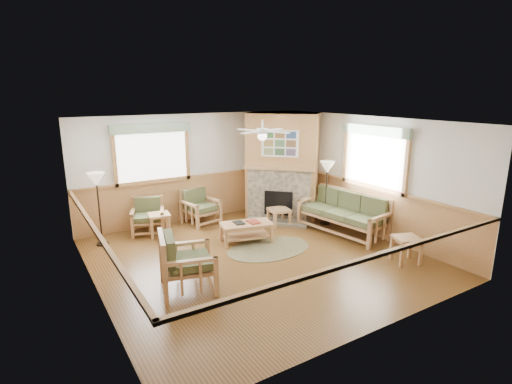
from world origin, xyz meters
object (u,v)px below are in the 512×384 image
armchair_back_right (201,207)px  end_table_chairs (159,225)px  coffee_table (246,232)px  sofa (343,213)px  end_table_sofa (406,250)px  footstool (279,217)px  floor_lamp_left (99,209)px  floor_lamp_right (326,193)px  armchair_left (188,261)px  armchair_back_left (148,216)px

armchair_back_right → end_table_chairs: armchair_back_right is taller
coffee_table → sofa: bearing=-2.8°
end_table_sofa → footstool: size_ratio=1.08×
footstool → end_table_sofa: bearing=-75.4°
floor_lamp_left → floor_lamp_right: (5.05, -1.47, -0.00)m
armchair_back_right → armchair_left: armchair_left is taller
floor_lamp_left → armchair_left: bearing=-73.6°
floor_lamp_right → end_table_chairs: bearing=160.4°
end_table_chairs → footstool: 2.89m
floor_lamp_right → footstool: bearing=153.0°
sofa → armchair_back_left: bearing=-130.3°
armchair_back_right → footstool: size_ratio=1.78×
sofa → coffee_table: (-2.19, 0.68, -0.26)m
armchair_left → floor_lamp_right: (4.21, 1.37, 0.31)m
armchair_back_right → end_table_chairs: bearing=-176.7°
armchair_left → coffee_table: 2.34m
end_table_chairs → footstool: end_table_chairs is taller
coffee_table → floor_lamp_right: size_ratio=0.69×
armchair_back_left → end_table_chairs: (0.17, -0.31, -0.15)m
armchair_back_left → end_table_sofa: 5.67m
armchair_back_right → sofa: bearing=-54.9°
footstool → armchair_back_right: bearing=144.7°
sofa → armchair_left: 4.15m
armchair_back_left → end_table_sofa: bearing=-29.5°
armchair_back_right → armchair_left: 3.42m
armchair_left → sofa: bearing=-66.2°
coffee_table → end_table_chairs: (-1.50, 1.39, 0.04)m
end_table_chairs → floor_lamp_left: (-1.24, 0.12, 0.54)m
footstool → sofa: bearing=-53.5°
coffee_table → floor_lamp_right: floor_lamp_right is taller
armchair_left → floor_lamp_left: (-0.83, 2.84, 0.31)m
end_table_chairs → end_table_sofa: 5.33m
coffee_table → floor_lamp_right: bearing=15.4°
armchair_left → footstool: size_ratio=2.04×
sofa → end_table_chairs: bearing=-127.9°
armchair_back_left → armchair_back_right: (1.34, 0.00, 0.02)m
armchair_left → end_table_chairs: 2.76m
armchair_back_right → footstool: 1.97m
armchair_left → floor_lamp_left: size_ratio=0.61×
armchair_left → armchair_back_right: bearing=-12.7°
floor_lamp_left → end_table_chairs: bearing=-5.5°
coffee_table → end_table_sofa: (2.08, -2.56, 0.04)m
end_table_sofa → floor_lamp_left: floor_lamp_left is taller
armchair_left → end_table_sofa: size_ratio=1.88×
floor_lamp_left → armchair_back_right: bearing=4.5°
end_table_sofa → floor_lamp_right: floor_lamp_right is taller
armchair_back_left → coffee_table: bearing=-26.5°
floor_lamp_left → floor_lamp_right: floor_lamp_left is taller
armchair_left → end_table_sofa: bearing=-92.3°
end_table_sofa → floor_lamp_left: bearing=139.9°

